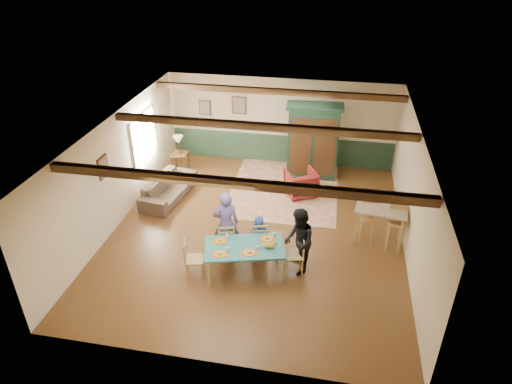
% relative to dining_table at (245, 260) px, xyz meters
% --- Properties ---
extents(floor, '(8.00, 8.00, 0.00)m').
position_rel_dining_table_xyz_m(floor, '(-0.02, 1.57, -0.35)').
color(floor, '#4D2E15').
rests_on(floor, ground).
extents(wall_back, '(7.00, 0.02, 2.70)m').
position_rel_dining_table_xyz_m(wall_back, '(-0.02, 5.57, 1.00)').
color(wall_back, beige).
rests_on(wall_back, floor).
extents(wall_left, '(0.02, 8.00, 2.70)m').
position_rel_dining_table_xyz_m(wall_left, '(-3.52, 1.57, 1.00)').
color(wall_left, beige).
rests_on(wall_left, floor).
extents(wall_right, '(0.02, 8.00, 2.70)m').
position_rel_dining_table_xyz_m(wall_right, '(3.48, 1.57, 1.00)').
color(wall_right, beige).
rests_on(wall_right, floor).
extents(ceiling, '(7.00, 8.00, 0.02)m').
position_rel_dining_table_xyz_m(ceiling, '(-0.02, 1.57, 2.35)').
color(ceiling, white).
rests_on(ceiling, wall_back).
extents(wainscot_back, '(6.95, 0.03, 0.90)m').
position_rel_dining_table_xyz_m(wainscot_back, '(-0.02, 5.55, 0.10)').
color(wainscot_back, '#1E3827').
rests_on(wainscot_back, floor).
extents(ceiling_beam_front, '(6.95, 0.16, 0.16)m').
position_rel_dining_table_xyz_m(ceiling_beam_front, '(-0.02, -0.73, 2.26)').
color(ceiling_beam_front, '#301E0D').
rests_on(ceiling_beam_front, ceiling).
extents(ceiling_beam_mid, '(6.95, 0.16, 0.16)m').
position_rel_dining_table_xyz_m(ceiling_beam_mid, '(-0.02, 1.97, 2.26)').
color(ceiling_beam_mid, '#301E0D').
rests_on(ceiling_beam_mid, ceiling).
extents(ceiling_beam_back, '(6.95, 0.16, 0.16)m').
position_rel_dining_table_xyz_m(ceiling_beam_back, '(-0.02, 4.57, 2.26)').
color(ceiling_beam_back, '#301E0D').
rests_on(ceiling_beam_back, ceiling).
extents(window_left, '(0.06, 1.60, 1.30)m').
position_rel_dining_table_xyz_m(window_left, '(-3.49, 3.27, 1.20)').
color(window_left, white).
rests_on(window_left, wall_left).
extents(picture_left_wall, '(0.04, 0.42, 0.52)m').
position_rel_dining_table_xyz_m(picture_left_wall, '(-3.49, 0.97, 1.40)').
color(picture_left_wall, gray).
rests_on(picture_left_wall, wall_left).
extents(picture_back_a, '(0.45, 0.04, 0.55)m').
position_rel_dining_table_xyz_m(picture_back_a, '(-1.32, 5.54, 1.45)').
color(picture_back_a, gray).
rests_on(picture_back_a, wall_back).
extents(picture_back_b, '(0.38, 0.04, 0.48)m').
position_rel_dining_table_xyz_m(picture_back_b, '(-2.42, 5.54, 1.30)').
color(picture_back_b, gray).
rests_on(picture_back_b, wall_back).
extents(dining_table, '(1.84, 1.32, 0.69)m').
position_rel_dining_table_xyz_m(dining_table, '(0.00, 0.00, 0.00)').
color(dining_table, '#226C66').
rests_on(dining_table, floor).
extents(dining_chair_far_left, '(0.48, 0.49, 0.88)m').
position_rel_dining_table_xyz_m(dining_chair_far_left, '(-0.53, 0.55, 0.09)').
color(dining_chair_far_left, '#A58B52').
rests_on(dining_chair_far_left, floor).
extents(dining_chair_far_right, '(0.48, 0.49, 0.88)m').
position_rel_dining_table_xyz_m(dining_chair_far_right, '(0.19, 0.74, 0.09)').
color(dining_chair_far_right, '#A58B52').
rests_on(dining_chair_far_right, floor).
extents(dining_chair_end_left, '(0.49, 0.48, 0.88)m').
position_rel_dining_table_xyz_m(dining_chair_end_left, '(-1.02, -0.27, 0.09)').
color(dining_chair_end_left, '#A58B52').
rests_on(dining_chair_end_left, floor).
extents(dining_chair_end_right, '(0.49, 0.48, 0.88)m').
position_rel_dining_table_xyz_m(dining_chair_end_right, '(1.02, 0.27, 0.09)').
color(dining_chair_end_right, '#A58B52').
rests_on(dining_chair_end_right, floor).
extents(person_man, '(0.66, 0.52, 1.59)m').
position_rel_dining_table_xyz_m(person_man, '(-0.55, 0.62, 0.45)').
color(person_man, '#61538F').
rests_on(person_man, floor).
extents(person_woman, '(0.75, 0.86, 1.52)m').
position_rel_dining_table_xyz_m(person_woman, '(1.11, 0.30, 0.41)').
color(person_woman, black).
rests_on(person_woman, floor).
extents(person_child, '(0.51, 0.40, 0.93)m').
position_rel_dining_table_xyz_m(person_child, '(0.17, 0.81, 0.12)').
color(person_child, navy).
rests_on(person_child, floor).
extents(cat, '(0.35, 0.21, 0.17)m').
position_rel_dining_table_xyz_m(cat, '(0.51, 0.04, 0.43)').
color(cat, orange).
rests_on(cat, dining_table).
extents(place_setting_near_left, '(0.43, 0.36, 0.11)m').
position_rel_dining_table_xyz_m(place_setting_near_left, '(-0.43, -0.35, 0.40)').
color(place_setting_near_left, orange).
rests_on(place_setting_near_left, dining_table).
extents(place_setting_near_center, '(0.43, 0.36, 0.11)m').
position_rel_dining_table_xyz_m(place_setting_near_center, '(0.15, -0.20, 0.40)').
color(place_setting_near_center, orange).
rests_on(place_setting_near_center, dining_table).
extents(place_setting_far_left, '(0.43, 0.36, 0.11)m').
position_rel_dining_table_xyz_m(place_setting_far_left, '(-0.55, 0.09, 0.40)').
color(place_setting_far_left, orange).
rests_on(place_setting_far_left, dining_table).
extents(place_setting_far_right, '(0.43, 0.36, 0.11)m').
position_rel_dining_table_xyz_m(place_setting_far_right, '(0.43, 0.35, 0.40)').
color(place_setting_far_right, orange).
rests_on(place_setting_far_right, dining_table).
extents(area_rug, '(3.08, 3.63, 0.01)m').
position_rel_dining_table_xyz_m(area_rug, '(0.36, 3.79, -0.34)').
color(area_rug, beige).
rests_on(area_rug, floor).
extents(armoire, '(1.62, 0.72, 2.25)m').
position_rel_dining_table_xyz_m(armoire, '(1.04, 4.75, 0.78)').
color(armoire, black).
rests_on(armoire, floor).
extents(armchair, '(1.05, 1.06, 0.73)m').
position_rel_dining_table_xyz_m(armchair, '(0.85, 3.58, 0.02)').
color(armchair, '#501012').
rests_on(armchair, floor).
extents(sofa, '(1.08, 2.14, 0.60)m').
position_rel_dining_table_xyz_m(sofa, '(-2.71, 2.75, -0.05)').
color(sofa, '#403228').
rests_on(sofa, floor).
extents(end_table, '(0.49, 0.49, 0.60)m').
position_rel_dining_table_xyz_m(end_table, '(-2.93, 4.34, -0.04)').
color(end_table, '#301E0D').
rests_on(end_table, floor).
extents(table_lamp, '(0.31, 0.31, 0.55)m').
position_rel_dining_table_xyz_m(table_lamp, '(-2.93, 4.34, 0.54)').
color(table_lamp, beige).
rests_on(table_lamp, end_table).
extents(counter_table, '(1.22, 0.81, 0.95)m').
position_rel_dining_table_xyz_m(counter_table, '(2.86, 1.65, 0.13)').
color(counter_table, '#B6AF8E').
rests_on(counter_table, floor).
extents(bar_stool_left, '(0.36, 0.40, 1.01)m').
position_rel_dining_table_xyz_m(bar_stool_left, '(2.59, 1.69, 0.16)').
color(bar_stool_left, tan).
rests_on(bar_stool_left, floor).
extents(bar_stool_right, '(0.45, 0.48, 1.17)m').
position_rel_dining_table_xyz_m(bar_stool_right, '(3.22, 1.50, 0.24)').
color(bar_stool_right, tan).
rests_on(bar_stool_right, floor).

